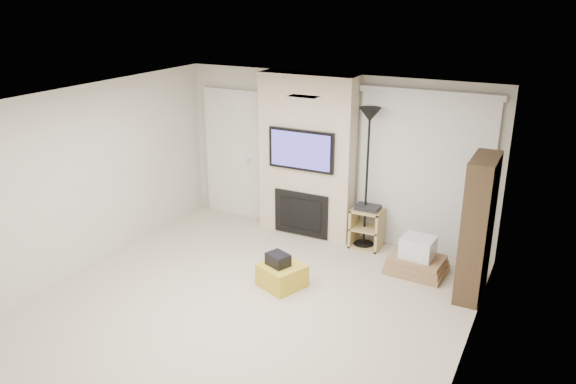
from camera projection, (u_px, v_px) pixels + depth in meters
The scene contains 16 objects.
floor at pixel (243, 312), 6.71m from camera, with size 5.00×5.50×0.00m, color beige.
ceiling at pixel (236, 105), 5.87m from camera, with size 5.00×5.50×0.00m, color white.
wall_back at pixel (334, 155), 8.60m from camera, with size 5.00×2.50×0.00m, color beige.
wall_front at pixel (37, 346), 3.98m from camera, with size 5.00×2.50×0.00m, color beige.
wall_left at pixel (77, 183), 7.36m from camera, with size 5.50×2.50×0.00m, color beige.
wall_right at pixel (469, 262), 5.23m from camera, with size 5.50×2.50×0.00m, color beige.
hvac_vent at pixel (303, 97), 6.37m from camera, with size 0.35×0.18×0.01m, color silver.
ottoman at pixel (282, 275), 7.28m from camera, with size 0.50×0.50×0.30m, color gold.
black_bag at pixel (278, 260), 7.19m from camera, with size 0.28×0.22×0.16m, color black.
fireplace_wall at pixel (307, 157), 8.58m from camera, with size 1.50×0.47×2.50m.
entry_door at pixel (233, 154), 9.40m from camera, with size 1.02×0.11×2.14m.
vertical_blinds at pixel (424, 167), 7.95m from camera, with size 1.98×0.10×2.37m.
floor_lamp at pixel (369, 139), 7.92m from camera, with size 0.31×0.31×2.11m.
av_stand at pixel (367, 225), 8.34m from camera, with size 0.45×0.38×0.66m.
box_stack at pixel (417, 259), 7.61m from camera, with size 0.81×0.63×0.52m.
bookshelf at pixel (477, 228), 6.85m from camera, with size 0.30×0.80×1.80m.
Camera 1 is at (3.13, -4.95, 3.63)m, focal length 35.00 mm.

